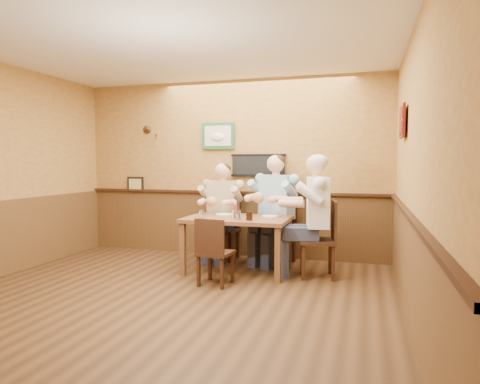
# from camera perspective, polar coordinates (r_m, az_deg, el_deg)

# --- Properties ---
(room) EXTENTS (5.02, 5.03, 2.81)m
(room) POSITION_cam_1_polar(r_m,az_deg,el_deg) (4.64, -8.47, 6.26)
(room) COLOR #362110
(room) RESTS_ON ground
(dining_table) EXTENTS (1.40, 0.90, 0.75)m
(dining_table) POSITION_cam_1_polar(r_m,az_deg,el_deg) (5.84, -0.33, -4.28)
(dining_table) COLOR brown
(dining_table) RESTS_ON ground
(chair_back_left) EXTENTS (0.45, 0.45, 0.94)m
(chair_back_left) POSITION_cam_1_polar(r_m,az_deg,el_deg) (6.61, -2.27, -4.98)
(chair_back_left) COLOR #361D11
(chair_back_left) RESTS_ON ground
(chair_back_right) EXTENTS (0.60, 0.60, 1.01)m
(chair_back_right) POSITION_cam_1_polar(r_m,az_deg,el_deg) (6.40, 4.88, -4.96)
(chair_back_right) COLOR #361D11
(chair_back_right) RESTS_ON ground
(chair_right_end) EXTENTS (0.54, 0.54, 1.00)m
(chair_right_end) POSITION_cam_1_polar(r_m,az_deg,el_deg) (5.69, 10.27, -6.17)
(chair_right_end) COLOR #361D11
(chair_right_end) RESTS_ON ground
(chair_near_side) EXTENTS (0.42, 0.42, 0.83)m
(chair_near_side) POSITION_cam_1_polar(r_m,az_deg,el_deg) (5.27, -3.26, -7.88)
(chair_near_side) COLOR #361D11
(chair_near_side) RESTS_ON ground
(diner_tan_shirt) EXTENTS (0.65, 0.65, 1.34)m
(diner_tan_shirt) POSITION_cam_1_polar(r_m,az_deg,el_deg) (6.59, -2.27, -3.26)
(diner_tan_shirt) COLOR #C6AF88
(diner_tan_shirt) RESTS_ON ground
(diner_blue_polo) EXTENTS (0.85, 0.85, 1.44)m
(diner_blue_polo) POSITION_cam_1_polar(r_m,az_deg,el_deg) (6.37, 4.89, -3.04)
(diner_blue_polo) COLOR #89AECD
(diner_blue_polo) RESTS_ON ground
(diner_white_elder) EXTENTS (0.77, 0.77, 1.44)m
(diner_white_elder) POSITION_cam_1_polar(r_m,az_deg,el_deg) (5.65, 10.30, -4.02)
(diner_white_elder) COLOR white
(diner_white_elder) RESTS_ON ground
(water_glass_left) EXTENTS (0.09, 0.09, 0.11)m
(water_glass_left) POSITION_cam_1_polar(r_m,az_deg,el_deg) (5.77, -5.13, -2.96)
(water_glass_left) COLOR white
(water_glass_left) RESTS_ON dining_table
(water_glass_mid) EXTENTS (0.09, 0.09, 0.12)m
(water_glass_mid) POSITION_cam_1_polar(r_m,az_deg,el_deg) (5.60, -0.27, -3.10)
(water_glass_mid) COLOR silver
(water_glass_mid) RESTS_ON dining_table
(cola_tumbler) EXTENTS (0.11, 0.11, 0.11)m
(cola_tumbler) POSITION_cam_1_polar(r_m,az_deg,el_deg) (5.52, 1.26, -3.23)
(cola_tumbler) COLOR black
(cola_tumbler) RESTS_ON dining_table
(hot_sauce_bottle) EXTENTS (0.06, 0.06, 0.20)m
(hot_sauce_bottle) POSITION_cam_1_polar(r_m,az_deg,el_deg) (5.81, -0.64, -2.42)
(hot_sauce_bottle) COLOR red
(hot_sauce_bottle) RESTS_ON dining_table
(salt_shaker) EXTENTS (0.04, 0.04, 0.10)m
(salt_shaker) POSITION_cam_1_polar(r_m,az_deg,el_deg) (5.83, -0.83, -2.90)
(salt_shaker) COLOR white
(salt_shaker) RESTS_ON dining_table
(pepper_shaker) EXTENTS (0.04, 0.04, 0.08)m
(pepper_shaker) POSITION_cam_1_polar(r_m,az_deg,el_deg) (5.73, -0.60, -3.12)
(pepper_shaker) COLOR black
(pepper_shaker) RESTS_ON dining_table
(plate_far_left) EXTENTS (0.29, 0.29, 0.02)m
(plate_far_left) POSITION_cam_1_polar(r_m,az_deg,el_deg) (6.11, -2.09, -2.98)
(plate_far_left) COLOR silver
(plate_far_left) RESTS_ON dining_table
(plate_far_right) EXTENTS (0.25, 0.25, 0.01)m
(plate_far_right) POSITION_cam_1_polar(r_m,az_deg,el_deg) (5.91, 4.00, -3.23)
(plate_far_right) COLOR white
(plate_far_right) RESTS_ON dining_table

